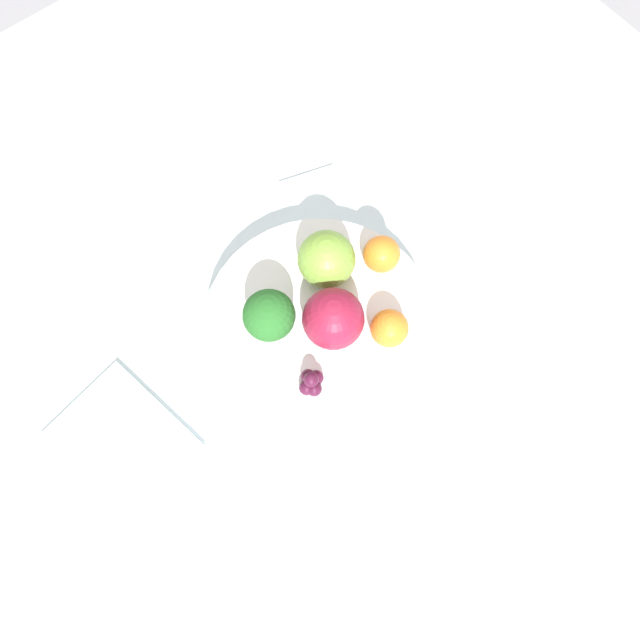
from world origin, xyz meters
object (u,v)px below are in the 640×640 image
(bowl, at_px, (320,330))
(grape_cluster, at_px, (311,382))
(apple_green, at_px, (333,319))
(napkin, at_px, (122,440))
(apple_red, at_px, (326,259))
(orange_back, at_px, (389,328))
(broccoli, at_px, (269,316))
(orange_front, at_px, (382,254))
(spoon, at_px, (308,180))

(bowl, xyz_separation_m, grape_cluster, (0.05, -0.05, 0.03))
(apple_green, height_order, napkin, apple_green)
(napkin, bearing_deg, apple_red, 90.95)
(grape_cluster, bearing_deg, orange_back, 85.65)
(broccoli, distance_m, napkin, 0.21)
(orange_front, xyz_separation_m, orange_back, (0.07, -0.05, -0.00))
(orange_front, relative_size, napkin, 0.26)
(bowl, distance_m, apple_green, 0.05)
(napkin, xyz_separation_m, spoon, (-0.13, 0.35, 0.00))
(grape_cluster, height_order, napkin, grape_cluster)
(broccoli, bearing_deg, bowl, 57.30)
(bowl, relative_size, apple_red, 4.08)
(orange_back, distance_m, spoon, 0.23)
(napkin, height_order, spoon, same)
(apple_red, xyz_separation_m, apple_green, (0.06, -0.04, 0.00))
(bowl, xyz_separation_m, spoon, (-0.16, 0.11, -0.02))
(orange_front, distance_m, napkin, 0.33)
(grape_cluster, height_order, spoon, grape_cluster)
(broccoli, relative_size, grape_cluster, 2.22)
(broccoli, xyz_separation_m, napkin, (-0.01, -0.19, -0.07))
(orange_front, bearing_deg, apple_red, -117.89)
(apple_red, relative_size, orange_front, 1.53)
(bowl, height_order, grape_cluster, grape_cluster)
(apple_green, bearing_deg, apple_red, 147.20)
(apple_green, distance_m, orange_back, 0.06)
(bowl, height_order, napkin, bowl)
(bowl, height_order, orange_back, orange_back)
(broccoli, xyz_separation_m, spoon, (-0.14, 0.15, -0.07))
(apple_green, distance_m, grape_cluster, 0.07)
(orange_back, bearing_deg, orange_front, 145.08)
(orange_back, xyz_separation_m, napkin, (-0.09, -0.28, -0.06))
(apple_green, relative_size, orange_back, 1.61)
(broccoli, distance_m, apple_green, 0.06)
(napkin, bearing_deg, grape_cluster, 65.78)
(orange_front, xyz_separation_m, grape_cluster, (0.06, -0.14, -0.01))
(apple_red, bearing_deg, broccoli, -79.97)
(grape_cluster, xyz_separation_m, napkin, (-0.08, -0.19, -0.05))
(apple_red, bearing_deg, napkin, -89.05)
(broccoli, relative_size, napkin, 0.43)
(spoon, bearing_deg, napkin, -70.03)
(broccoli, bearing_deg, orange_front, 84.69)
(orange_front, bearing_deg, grape_cluster, -66.96)
(orange_back, height_order, spoon, orange_back)
(grape_cluster, bearing_deg, broccoli, 175.95)
(grape_cluster, bearing_deg, napkin, -114.22)
(apple_red, height_order, napkin, apple_red)
(apple_green, bearing_deg, napkin, -101.94)
(bowl, distance_m, napkin, 0.24)
(apple_green, relative_size, napkin, 0.42)
(bowl, relative_size, broccoli, 3.82)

